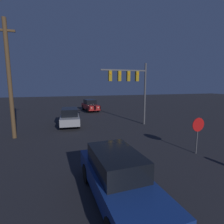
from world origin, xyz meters
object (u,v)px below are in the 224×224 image
(car_mid, at_px, (70,116))
(stop_sign, at_px, (198,129))
(utility_pole, at_px, (9,79))
(car_near, at_px, (118,176))
(traffic_signal_mast, at_px, (131,82))
(car_far, at_px, (90,105))

(car_mid, relative_size, stop_sign, 2.43)
(car_mid, bearing_deg, utility_pole, -141.28)
(car_near, distance_m, traffic_signal_mast, 11.39)
(stop_sign, distance_m, utility_pole, 12.34)
(car_near, distance_m, car_mid, 11.52)
(traffic_signal_mast, relative_size, stop_sign, 2.82)
(utility_pole, bearing_deg, car_far, 55.96)
(utility_pole, bearing_deg, traffic_signal_mast, 6.99)
(car_mid, distance_m, traffic_signal_mast, 6.54)
(car_far, xyz_separation_m, traffic_signal_mast, (1.99, -10.06, 3.17))
(car_mid, height_order, utility_pole, utility_pole)
(stop_sign, bearing_deg, car_mid, 124.16)
(car_far, bearing_deg, utility_pole, 52.39)
(car_far, xyz_separation_m, stop_sign, (2.69, -17.49, 0.58))
(traffic_signal_mast, bearing_deg, car_mid, 163.14)
(car_far, bearing_deg, stop_sign, 95.16)
(stop_sign, height_order, utility_pole, utility_pole)
(car_far, height_order, utility_pole, utility_pole)
(car_near, distance_m, car_far, 20.09)
(car_mid, xyz_separation_m, utility_pole, (-4.10, -2.83, 3.33))
(car_mid, distance_m, utility_pole, 6.00)
(car_near, distance_m, utility_pole, 10.45)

